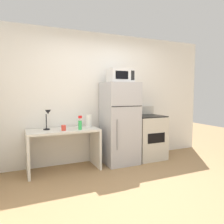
% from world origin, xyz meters
% --- Properties ---
extents(ground_plane, '(12.00, 12.00, 0.00)m').
position_xyz_m(ground_plane, '(0.00, 0.00, 0.00)').
color(ground_plane, '#9E7A51').
extents(wall_back_white, '(5.00, 0.10, 2.60)m').
position_xyz_m(wall_back_white, '(0.00, 1.70, 1.30)').
color(wall_back_white, white).
rests_on(wall_back_white, ground).
extents(desk, '(1.25, 0.58, 0.75)m').
position_xyz_m(desk, '(-0.86, 1.34, 0.53)').
color(desk, silver).
rests_on(desk, ground).
extents(desk_lamp, '(0.14, 0.12, 0.35)m').
position_xyz_m(desk_lamp, '(-1.12, 1.40, 0.99)').
color(desk_lamp, black).
rests_on(desk_lamp, desk).
extents(coffee_mug, '(0.08, 0.08, 0.09)m').
position_xyz_m(coffee_mug, '(-0.88, 1.21, 0.80)').
color(coffee_mug, '#D83F33').
rests_on(coffee_mug, desk).
extents(paper_towel_roll, '(0.11, 0.11, 0.24)m').
position_xyz_m(paper_towel_roll, '(-0.37, 1.38, 0.87)').
color(paper_towel_roll, white).
rests_on(paper_towel_roll, desk).
extents(spray_bottle, '(0.06, 0.06, 0.25)m').
position_xyz_m(spray_bottle, '(-0.60, 1.18, 0.85)').
color(spray_bottle, green).
rests_on(spray_bottle, desk).
extents(refrigerator, '(0.64, 0.65, 1.60)m').
position_xyz_m(refrigerator, '(0.25, 1.32, 0.80)').
color(refrigerator, '#B7B7BC').
rests_on(refrigerator, ground).
extents(microwave, '(0.46, 0.35, 0.26)m').
position_xyz_m(microwave, '(0.25, 1.30, 1.73)').
color(microwave, silver).
rests_on(microwave, refrigerator).
extents(oven_range, '(0.64, 0.61, 1.10)m').
position_xyz_m(oven_range, '(0.93, 1.33, 0.47)').
color(oven_range, beige).
rests_on(oven_range, ground).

